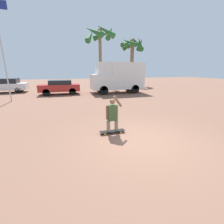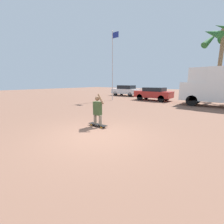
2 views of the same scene
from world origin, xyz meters
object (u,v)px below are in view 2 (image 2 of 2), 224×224
object	(u,v)px
camper_van	(221,86)
parked_car_red	(153,93)
parked_car_white	(126,90)
skateboard	(98,125)
palm_tree_center_background	(224,38)
person_skateboarder	(97,109)
flagpole	(113,62)

from	to	relation	value
camper_van	parked_car_red	xyz separation A→B (m)	(-6.05, 0.80, -0.96)
parked_car_red	parked_car_white	distance (m)	6.37
parked_car_red	parked_car_white	xyz separation A→B (m)	(-5.66, 2.92, 0.03)
skateboard	palm_tree_center_background	world-z (taller)	palm_tree_center_background
camper_van	parked_car_white	xyz separation A→B (m)	(-11.71, 3.73, -0.93)
person_skateboarder	parked_car_white	distance (m)	16.04
parked_car_white	flagpole	xyz separation A→B (m)	(2.07, -5.64, 3.27)
camper_van	flagpole	bearing A→B (deg)	-168.77
parked_car_white	flagpole	distance (m)	6.84
person_skateboarder	parked_car_red	distance (m)	11.26
camper_van	person_skateboarder	bearing A→B (deg)	-110.40
skateboard	flagpole	distance (m)	10.92
camper_van	palm_tree_center_background	distance (m)	7.13
camper_van	palm_tree_center_background	xyz separation A→B (m)	(-0.66, 5.25, 4.78)
parked_car_red	palm_tree_center_background	world-z (taller)	palm_tree_center_background
palm_tree_center_background	parked_car_white	bearing A→B (deg)	-172.14
parked_car_red	palm_tree_center_background	size ratio (longest dim) A/B	0.50
camper_van	parked_car_white	size ratio (longest dim) A/B	1.32
skateboard	camper_van	bearing A→B (deg)	69.61
person_skateboarder	parked_car_white	bearing A→B (deg)	119.51
parked_car_white	flagpole	size ratio (longest dim) A/B	0.58
parked_car_red	parked_car_white	bearing A→B (deg)	152.71
person_skateboarder	parked_car_white	xyz separation A→B (m)	(-7.90, 13.96, -0.00)
parked_car_red	palm_tree_center_background	xyz separation A→B (m)	(5.39, 4.45, 5.74)
parked_car_white	parked_car_red	bearing A→B (deg)	-27.29
parked_car_white	flagpole	world-z (taller)	flagpole
palm_tree_center_background	flagpole	size ratio (longest dim) A/B	1.08
palm_tree_center_background	camper_van	bearing A→B (deg)	-82.84
person_skateboarder	flagpole	xyz separation A→B (m)	(-5.84, 8.32, 3.26)
flagpole	parked_car_red	bearing A→B (deg)	37.09
palm_tree_center_background	person_skateboarder	bearing A→B (deg)	-101.49
skateboard	person_skateboarder	bearing A→B (deg)	-180.00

